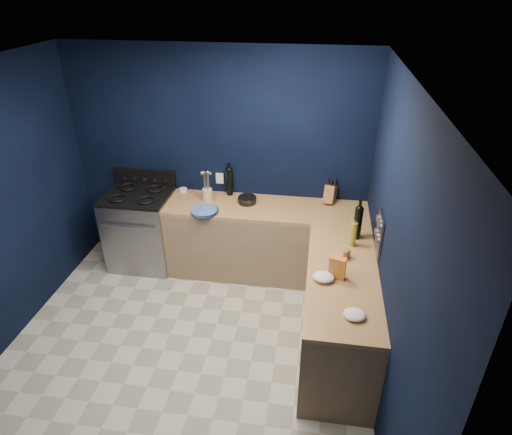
% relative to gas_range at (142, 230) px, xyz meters
% --- Properties ---
extents(floor, '(3.50, 3.50, 0.02)m').
position_rel_gas_range_xyz_m(floor, '(0.93, -1.42, -0.47)').
color(floor, beige).
rests_on(floor, ground).
extents(ceiling, '(3.50, 3.50, 0.02)m').
position_rel_gas_range_xyz_m(ceiling, '(0.93, -1.42, 2.15)').
color(ceiling, silver).
rests_on(ceiling, ground).
extents(wall_back, '(3.50, 0.02, 2.60)m').
position_rel_gas_range_xyz_m(wall_back, '(0.93, 0.34, 0.84)').
color(wall_back, black).
rests_on(wall_back, ground).
extents(wall_right, '(0.02, 3.50, 2.60)m').
position_rel_gas_range_xyz_m(wall_right, '(2.69, -1.42, 0.84)').
color(wall_right, black).
rests_on(wall_right, ground).
extents(cab_back, '(2.30, 0.63, 0.86)m').
position_rel_gas_range_xyz_m(cab_back, '(1.53, 0.02, -0.03)').
color(cab_back, '#8D7353').
rests_on(cab_back, floor).
extents(top_back, '(2.30, 0.63, 0.04)m').
position_rel_gas_range_xyz_m(top_back, '(1.53, 0.02, 0.42)').
color(top_back, brown).
rests_on(top_back, cab_back).
extents(cab_right, '(0.63, 1.67, 0.86)m').
position_rel_gas_range_xyz_m(cab_right, '(2.37, -1.13, -0.03)').
color(cab_right, '#8D7353').
rests_on(cab_right, floor).
extents(top_right, '(0.63, 1.67, 0.04)m').
position_rel_gas_range_xyz_m(top_right, '(2.37, -1.13, 0.42)').
color(top_right, brown).
rests_on(top_right, cab_right).
extents(gas_range, '(0.76, 0.66, 0.92)m').
position_rel_gas_range_xyz_m(gas_range, '(0.00, 0.00, 0.00)').
color(gas_range, gray).
rests_on(gas_range, floor).
extents(oven_door, '(0.59, 0.02, 0.42)m').
position_rel_gas_range_xyz_m(oven_door, '(0.00, -0.32, -0.01)').
color(oven_door, black).
rests_on(oven_door, gas_range).
extents(cooktop, '(0.76, 0.66, 0.03)m').
position_rel_gas_range_xyz_m(cooktop, '(0.00, 0.00, 0.48)').
color(cooktop, black).
rests_on(cooktop, gas_range).
extents(backguard, '(0.76, 0.06, 0.20)m').
position_rel_gas_range_xyz_m(backguard, '(0.00, 0.30, 0.58)').
color(backguard, black).
rests_on(backguard, gas_range).
extents(spice_panel, '(0.02, 0.28, 0.38)m').
position_rel_gas_range_xyz_m(spice_panel, '(2.67, -0.87, 0.72)').
color(spice_panel, gray).
rests_on(spice_panel, wall_right).
extents(wall_outlet, '(0.09, 0.02, 0.13)m').
position_rel_gas_range_xyz_m(wall_outlet, '(0.93, 0.32, 0.62)').
color(wall_outlet, white).
rests_on(wall_outlet, wall_back).
extents(plate_stack, '(0.34, 0.34, 0.04)m').
position_rel_gas_range_xyz_m(plate_stack, '(0.87, -0.22, 0.46)').
color(plate_stack, '#2C5C96').
rests_on(plate_stack, top_back).
extents(ramekin, '(0.10, 0.10, 0.04)m').
position_rel_gas_range_xyz_m(ramekin, '(0.48, 0.26, 0.46)').
color(ramekin, white).
rests_on(ramekin, top_back).
extents(utensil_crock, '(0.15, 0.15, 0.14)m').
position_rel_gas_range_xyz_m(utensil_crock, '(0.83, 0.08, 0.51)').
color(utensil_crock, beige).
rests_on(utensil_crock, top_back).
extents(wine_bottle_back, '(0.10, 0.10, 0.32)m').
position_rel_gas_range_xyz_m(wine_bottle_back, '(1.06, 0.27, 0.60)').
color(wine_bottle_back, black).
rests_on(wine_bottle_back, top_back).
extents(lemon_basket, '(0.25, 0.25, 0.08)m').
position_rel_gas_range_xyz_m(lemon_basket, '(1.30, 0.08, 0.48)').
color(lemon_basket, black).
rests_on(lemon_basket, top_back).
extents(knife_block, '(0.17, 0.26, 0.26)m').
position_rel_gas_range_xyz_m(knife_block, '(2.24, 0.25, 0.54)').
color(knife_block, brown).
rests_on(knife_block, top_back).
extents(wine_bottle_right, '(0.11, 0.11, 0.34)m').
position_rel_gas_range_xyz_m(wine_bottle_right, '(2.51, -0.50, 0.61)').
color(wine_bottle_right, black).
rests_on(wine_bottle_right, top_right).
extents(oil_bottle, '(0.07, 0.07, 0.26)m').
position_rel_gas_range_xyz_m(oil_bottle, '(2.46, -0.66, 0.57)').
color(oil_bottle, '#9A9624').
rests_on(oil_bottle, top_right).
extents(spice_jar_near, '(0.05, 0.05, 0.09)m').
position_rel_gas_range_xyz_m(spice_jar_near, '(2.42, -0.87, 0.49)').
color(spice_jar_near, olive).
rests_on(spice_jar_near, top_right).
extents(spice_jar_far, '(0.05, 0.05, 0.09)m').
position_rel_gas_range_xyz_m(spice_jar_far, '(2.39, -0.91, 0.49)').
color(spice_jar_far, olive).
rests_on(spice_jar_far, top_right).
extents(crouton_bag, '(0.15, 0.10, 0.21)m').
position_rel_gas_range_xyz_m(crouton_bag, '(2.31, -1.19, 0.54)').
color(crouton_bag, red).
rests_on(crouton_bag, top_right).
extents(towel_front, '(0.22, 0.20, 0.07)m').
position_rel_gas_range_xyz_m(towel_front, '(2.19, -1.25, 0.47)').
color(towel_front, white).
rests_on(towel_front, top_right).
extents(towel_end, '(0.22, 0.21, 0.05)m').
position_rel_gas_range_xyz_m(towel_end, '(2.44, -1.68, 0.47)').
color(towel_end, white).
rests_on(towel_end, top_right).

